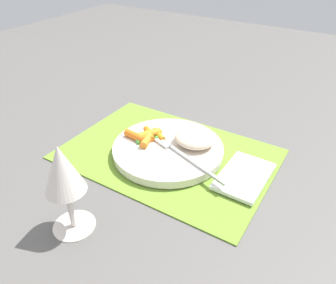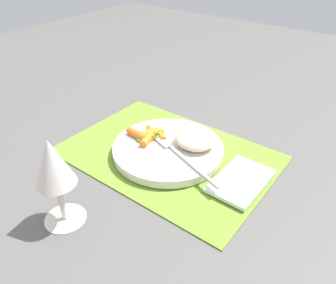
% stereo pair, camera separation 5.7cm
% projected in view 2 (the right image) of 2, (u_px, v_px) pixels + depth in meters
% --- Properties ---
extents(ground_plane, '(2.40, 2.40, 0.00)m').
position_uv_depth(ground_plane, '(168.00, 155.00, 0.73)').
color(ground_plane, '#565451').
extents(placemat, '(0.45, 0.31, 0.01)m').
position_uv_depth(placemat, '(168.00, 154.00, 0.73)').
color(placemat, olive).
rests_on(placemat, ground_plane).
extents(plate, '(0.24, 0.24, 0.02)m').
position_uv_depth(plate, '(168.00, 149.00, 0.72)').
color(plate, silver).
rests_on(plate, placemat).
extents(rice_mound, '(0.09, 0.08, 0.03)m').
position_uv_depth(rice_mound, '(195.00, 139.00, 0.71)').
color(rice_mound, beige).
rests_on(rice_mound, plate).
extents(carrot_portion, '(0.09, 0.08, 0.02)m').
position_uv_depth(carrot_portion, '(148.00, 135.00, 0.74)').
color(carrot_portion, orange).
rests_on(carrot_portion, plate).
extents(pea_scatter, '(0.07, 0.07, 0.01)m').
position_uv_depth(pea_scatter, '(153.00, 136.00, 0.74)').
color(pea_scatter, '#499B3B').
rests_on(pea_scatter, plate).
extents(fork, '(0.20, 0.08, 0.01)m').
position_uv_depth(fork, '(180.00, 155.00, 0.69)').
color(fork, '#B8B8B8').
rests_on(fork, plate).
extents(wine_glass, '(0.07, 0.07, 0.16)m').
position_uv_depth(wine_glass, '(53.00, 166.00, 0.51)').
color(wine_glass, silver).
rests_on(wine_glass, ground_plane).
extents(napkin, '(0.09, 0.14, 0.01)m').
position_uv_depth(napkin, '(241.00, 181.00, 0.64)').
color(napkin, white).
rests_on(napkin, placemat).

